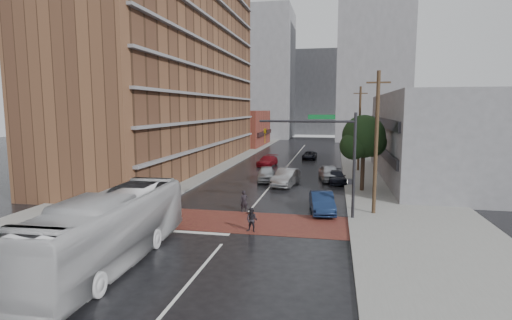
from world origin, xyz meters
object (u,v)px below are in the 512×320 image
Objects in this scene: car_parked_far at (329,173)px; pedestrian_b at (252,220)px; pedestrian_a at (244,201)px; transit_bus at (109,230)px; car_travel_c at (267,161)px; car_parked_mid at (336,177)px; car_travel_b at (286,177)px; suv_travel at (310,155)px; car_parked_near at (322,202)px; car_travel_a at (266,174)px.

pedestrian_b is at bearing -111.66° from car_parked_far.
car_parked_far is (4.32, 18.73, 0.07)m from pedestrian_b.
pedestrian_b is at bearing -94.47° from pedestrian_a.
transit_bus is 34.31m from car_travel_c.
transit_bus is at bearing -121.69° from pedestrian_b.
pedestrian_a is (4.15, 10.76, -0.93)m from transit_bus.
car_travel_b is at bearing -159.26° from car_parked_mid.
transit_bus is at bearing -96.41° from suv_travel.
pedestrian_a is at bearing -123.86° from car_parked_mid.
car_parked_near is (4.01, 5.50, -0.01)m from pedestrian_b.
pedestrian_a is 10.64m from car_travel_b.
car_travel_b is at bearing 103.82° from car_parked_near.
car_parked_mid is (10.72, 23.76, -1.11)m from transit_bus.
car_parked_near is 12.05m from car_parked_mid.
pedestrian_b is at bearing -113.18° from car_parked_mid.
car_travel_a is 6.58m from car_parked_far.
car_travel_a is 0.98× the size of car_travel_c.
car_travel_a is at bearing -71.70° from car_travel_c.
car_parked_far reaches higher than pedestrian_b.
pedestrian_a is at bearing -177.38° from car_parked_near.
car_parked_near is at bearing -102.03° from car_parked_mid.
car_travel_c is 1.08× the size of car_parked_mid.
pedestrian_b is 0.36× the size of suv_travel.
suv_travel is at bearing 68.07° from car_travel_c.
car_parked_near is (6.07, -11.63, -0.02)m from car_travel_a.
suv_travel is 30.78m from car_parked_near.
transit_bus is 11.57m from pedestrian_a.
transit_bus is 23.68m from car_travel_a.
car_parked_far is at bearing 81.02° from car_parked_near.
transit_bus reaches higher than suv_travel.
pedestrian_a is at bearing -120.95° from car_parked_far.
car_parked_near is 0.94× the size of car_parked_far.
car_travel_b reaches higher than car_parked_mid.
car_parked_near reaches higher than car_travel_c.
pedestrian_a is 23.59m from car_travel_c.
suv_travel is 0.87× the size of car_parked_far.
car_travel_a is at bearing 79.02° from transit_bus.
car_travel_a is 10.99m from car_travel_c.
car_travel_b is 1.04× the size of car_parked_far.
car_parked_far is at bearing -39.48° from car_travel_c.
car_travel_c is 0.95× the size of car_parked_far.
car_travel_a is 0.89× the size of car_travel_b.
pedestrian_a is 0.38× the size of suv_travel.
car_parked_near is (2.83, -30.65, 0.16)m from suv_travel.
pedestrian_a reaches higher than suv_travel.
car_parked_near is at bearing 48.34° from transit_bus.
transit_bus reaches higher than pedestrian_a.
pedestrian_b is 14.99m from car_travel_b.
car_parked_mid is (5.06, 17.50, -0.14)m from pedestrian_b.
car_parked_mid is (7.12, 0.37, -0.15)m from car_travel_a.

